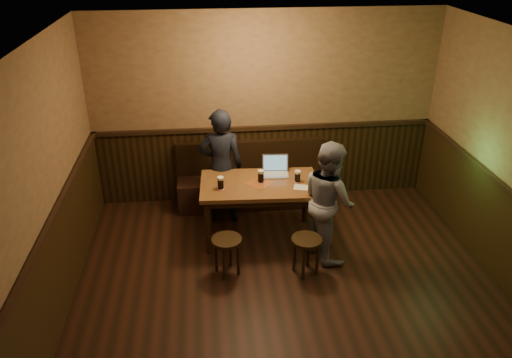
{
  "coord_description": "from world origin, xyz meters",
  "views": [
    {
      "loc": [
        -0.88,
        -3.83,
        3.76
      ],
      "look_at": [
        -0.27,
        1.73,
        0.92
      ],
      "focal_mm": 35.0,
      "sensor_mm": 36.0,
      "label": 1
    }
  ],
  "objects": [
    {
      "name": "person_suit",
      "position": [
        -0.69,
        2.33,
        0.83
      ],
      "size": [
        0.62,
        0.43,
        1.66
      ],
      "primitive_type": "imported",
      "rotation": [
        0.0,
        0.0,
        3.09
      ],
      "color": "black",
      "rests_on": "ground"
    },
    {
      "name": "pub_table",
      "position": [
        -0.22,
        1.83,
        0.7
      ],
      "size": [
        1.55,
        0.94,
        0.81
      ],
      "rotation": [
        0.0,
        0.0,
        -0.05
      ],
      "color": "brown",
      "rests_on": "ground"
    },
    {
      "name": "pint_left",
      "position": [
        -0.72,
        1.72,
        0.89
      ],
      "size": [
        0.11,
        0.11,
        0.17
      ],
      "color": "maroon",
      "rests_on": "pub_table"
    },
    {
      "name": "pint_right",
      "position": [
        0.28,
        1.81,
        0.89
      ],
      "size": [
        0.1,
        0.1,
        0.16
      ],
      "color": "maroon",
      "rests_on": "pub_table"
    },
    {
      "name": "person_grey",
      "position": [
        0.58,
        1.36,
        0.77
      ],
      "size": [
        0.76,
        0.88,
        1.54
      ],
      "primitive_type": "imported",
      "rotation": [
        0.0,
        0.0,
        1.85
      ],
      "color": "gray",
      "rests_on": "ground"
    },
    {
      "name": "menu",
      "position": [
        0.31,
        1.65,
        0.81
      ],
      "size": [
        0.26,
        0.21,
        0.0
      ],
      "primitive_type": "cube",
      "rotation": [
        0.0,
        0.0,
        -0.31
      ],
      "color": "silver",
      "rests_on": "pub_table"
    },
    {
      "name": "stool_right",
      "position": [
        0.25,
        0.97,
        0.39
      ],
      "size": [
        0.48,
        0.48,
        0.49
      ],
      "rotation": [
        0.0,
        0.0,
        -0.4
      ],
      "color": "black",
      "rests_on": "ground"
    },
    {
      "name": "laptop",
      "position": [
        0.03,
        2.08,
        0.87
      ],
      "size": [
        0.36,
        0.3,
        0.24
      ],
      "rotation": [
        0.0,
        0.0,
        -0.06
      ],
      "color": "silver",
      "rests_on": "pub_table"
    },
    {
      "name": "pint_mid",
      "position": [
        -0.19,
        1.85,
        0.89
      ],
      "size": [
        0.11,
        0.11,
        0.17
      ],
      "color": "maroon",
      "rests_on": "pub_table"
    },
    {
      "name": "room",
      "position": [
        0.0,
        0.22,
        1.2
      ],
      "size": [
        5.04,
        6.04,
        2.84
      ],
      "color": "black",
      "rests_on": "ground"
    },
    {
      "name": "bench",
      "position": [
        -0.22,
        2.75,
        0.31
      ],
      "size": [
        2.2,
        0.5,
        0.95
      ],
      "color": "black",
      "rests_on": "ground"
    },
    {
      "name": "stool_left",
      "position": [
        -0.69,
        1.07,
        0.39
      ],
      "size": [
        0.46,
        0.46,
        0.49
      ],
      "rotation": [
        0.0,
        0.0,
        -0.34
      ],
      "color": "black",
      "rests_on": "ground"
    }
  ]
}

